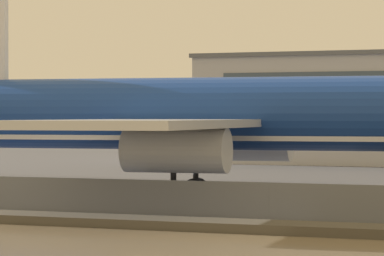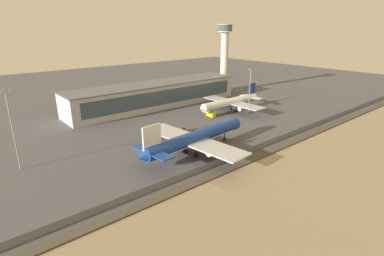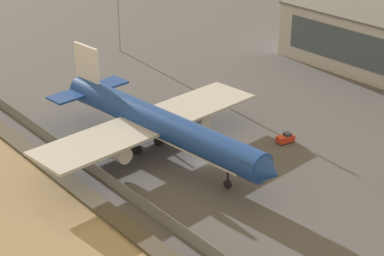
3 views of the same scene
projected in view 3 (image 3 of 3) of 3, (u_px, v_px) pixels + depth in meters
ground_plane at (201, 163)px, 107.78m from camera, size 500.00×500.00×0.00m
shoreline_seawall at (96, 203)px, 95.88m from camera, size 320.00×3.00×0.50m
perimeter_fence at (121, 188)px, 98.11m from camera, size 280.00×0.10×2.22m
cargo_jet_blue at (156, 123)px, 108.64m from camera, size 51.40×44.21×15.20m
baggage_tug at (286, 138)px, 114.63m from camera, size 2.13×3.43×1.80m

